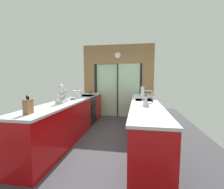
# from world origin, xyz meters

# --- Properties ---
(ground_plane) EXTENTS (5.04, 7.60, 0.02)m
(ground_plane) POSITION_xyz_m (0.00, 0.60, -0.01)
(ground_plane) COLOR #38383D
(back_wall_unit) EXTENTS (2.64, 0.12, 2.70)m
(back_wall_unit) POSITION_xyz_m (0.00, 2.40, 1.52)
(back_wall_unit) COLOR olive
(back_wall_unit) RESTS_ON ground_plane
(left_counter_run) EXTENTS (0.62, 3.80, 0.92)m
(left_counter_run) POSITION_xyz_m (-0.91, 0.13, 0.47)
(left_counter_run) COLOR #AD0C0F
(left_counter_run) RESTS_ON ground_plane
(right_counter_run) EXTENTS (0.62, 3.80, 0.92)m
(right_counter_run) POSITION_xyz_m (0.91, 0.30, 0.46)
(right_counter_run) COLOR #AD0C0F
(right_counter_run) RESTS_ON ground_plane
(sink_faucet) EXTENTS (0.19, 0.02, 0.24)m
(sink_faucet) POSITION_xyz_m (1.06, 0.55, 1.08)
(sink_faucet) COLOR #B7BABC
(sink_faucet) RESTS_ON right_counter_run
(oven_range) EXTENTS (0.60, 0.60, 0.92)m
(oven_range) POSITION_xyz_m (-0.91, 1.25, 0.46)
(oven_range) COLOR black
(oven_range) RESTS_ON ground_plane
(mixing_bowl_near) EXTENTS (0.20, 0.20, 0.06)m
(mixing_bowl_near) POSITION_xyz_m (-0.89, 0.30, 0.95)
(mixing_bowl_near) COLOR gray
(mixing_bowl_near) RESTS_ON left_counter_run
(mixing_bowl_far) EXTENTS (0.18, 0.18, 0.07)m
(mixing_bowl_far) POSITION_xyz_m (-0.89, 1.81, 0.96)
(mixing_bowl_far) COLOR #514C47
(mixing_bowl_far) RESTS_ON left_counter_run
(knife_block) EXTENTS (0.08, 0.14, 0.28)m
(knife_block) POSITION_xyz_m (-0.89, -1.27, 1.03)
(knife_block) COLOR brown
(knife_block) RESTS_ON left_counter_run
(stand_mixer) EXTENTS (0.17, 0.27, 0.42)m
(stand_mixer) POSITION_xyz_m (-0.89, -0.25, 1.08)
(stand_mixer) COLOR #B7BABC
(stand_mixer) RESTS_ON left_counter_run
(stock_pot) EXTENTS (0.24, 0.24, 0.23)m
(stock_pot) POSITION_xyz_m (-0.89, 0.62, 1.02)
(stock_pot) COLOR #B7BABC
(stock_pot) RESTS_ON left_counter_run
(kettle) EXTENTS (0.24, 0.15, 0.22)m
(kettle) POSITION_xyz_m (0.89, -0.35, 1.02)
(kettle) COLOR #B7BABC
(kettle) RESTS_ON right_counter_run
(soap_bottle_near) EXTENTS (0.05, 0.05, 0.29)m
(soap_bottle_near) POSITION_xyz_m (0.89, 1.18, 1.05)
(soap_bottle_near) COLOR silver
(soap_bottle_near) RESTS_ON right_counter_run
(soap_bottle_far) EXTENTS (0.07, 0.07, 0.23)m
(soap_bottle_far) POSITION_xyz_m (0.89, 1.82, 1.01)
(soap_bottle_far) COLOR #286BB7
(soap_bottle_far) RESTS_ON right_counter_run
(paper_towel_roll) EXTENTS (0.13, 0.13, 0.31)m
(paper_towel_roll) POSITION_xyz_m (0.89, 1.46, 1.06)
(paper_towel_roll) COLOR #B7BABC
(paper_towel_roll) RESTS_ON right_counter_run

